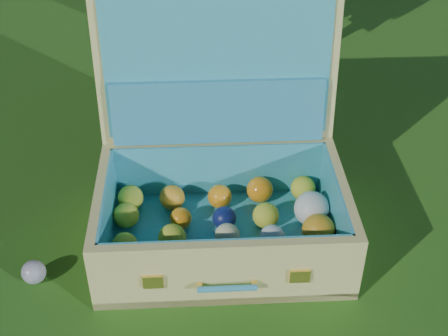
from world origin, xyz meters
The scene contains 3 objects.
ground centered at (0.00, 0.00, 0.00)m, with size 60.00×60.00×0.00m, color #215114.
stray_ball centered at (-0.41, -0.20, 0.03)m, with size 0.06×0.06×0.06m, color #4266AD.
suitcase centered at (0.05, 0.04, 0.17)m, with size 0.69×0.58×0.61m.
Camera 1 is at (0.12, -1.26, 1.16)m, focal length 50.00 mm.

